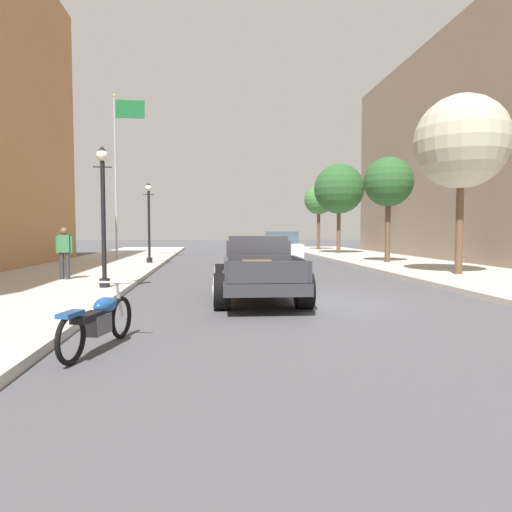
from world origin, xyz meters
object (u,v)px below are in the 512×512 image
object	(u,v)px
flagpole	(119,158)
street_tree_nearest	(462,142)
pedestrian_sidewalk_left	(64,250)
street_tree_third	(339,189)
street_lamp_far	(149,216)
street_tree_farthest	(319,201)
car_background_white	(281,248)
motorcycle_parked	(99,320)
street_tree_second	(389,183)
street_lamp_near	(103,206)
hotrod_truck_gunmetal	(257,269)

from	to	relation	value
flagpole	street_tree_nearest	bearing A→B (deg)	-38.73
pedestrian_sidewalk_left	street_tree_third	size ratio (longest dim) A/B	0.27
street_lamp_far	street_tree_farthest	xyz separation A→B (m)	(11.75, 13.91, 1.73)
car_background_white	street_lamp_far	xyz separation A→B (m)	(-6.81, -2.21, 1.62)
motorcycle_parked	car_background_white	bearing A→B (deg)	73.00
motorcycle_parked	street_lamp_far	world-z (taller)	street_lamp_far
street_lamp_far	flagpole	distance (m)	5.72
street_tree_nearest	motorcycle_parked	bearing A→B (deg)	-140.06
flagpole	street_tree_second	xyz separation A→B (m)	(13.71, -5.00, -1.73)
street_lamp_near	street_tree_third	world-z (taller)	street_tree_third
street_lamp_near	street_tree_second	world-z (taller)	street_tree_second
hotrod_truck_gunmetal	street_lamp_far	size ratio (longest dim) A/B	1.29
pedestrian_sidewalk_left	flagpole	xyz separation A→B (m)	(-0.40, 11.46, 4.68)
motorcycle_parked	flagpole	xyz separation A→B (m)	(-3.42, 19.88, 5.33)
hotrod_truck_gunmetal	car_background_white	distance (m)	13.55
hotrod_truck_gunmetal	motorcycle_parked	world-z (taller)	hotrod_truck_gunmetal
pedestrian_sidewalk_left	flagpole	size ratio (longest dim) A/B	0.18
car_background_white	street_tree_third	xyz separation A→B (m)	(4.87, 5.67, 3.74)
pedestrian_sidewalk_left	street_tree_third	world-z (taller)	street_tree_third
hotrod_truck_gunmetal	street_tree_third	size ratio (longest dim) A/B	0.82
street_tree_third	hotrod_truck_gunmetal	bearing A→B (deg)	-111.80
street_tree_nearest	street_tree_third	bearing A→B (deg)	90.33
street_tree_second	street_lamp_near	bearing A→B (deg)	-143.11
pedestrian_sidewalk_left	street_tree_farthest	world-z (taller)	street_tree_farthest
car_background_white	street_tree_second	bearing A→B (deg)	-32.94
street_lamp_near	street_tree_third	bearing A→B (deg)	56.28
pedestrian_sidewalk_left	street_lamp_far	xyz separation A→B (m)	(1.72, 7.36, 1.30)
hotrod_truck_gunmetal	street_tree_nearest	size ratio (longest dim) A/B	0.79
pedestrian_sidewalk_left	street_tree_third	xyz separation A→B (m)	(13.39, 15.24, 3.42)
pedestrian_sidewalk_left	street_tree_nearest	world-z (taller)	street_tree_nearest
hotrod_truck_gunmetal	street_lamp_near	world-z (taller)	street_lamp_near
street_tree_second	street_lamp_far	bearing A→B (deg)	175.58
street_lamp_near	pedestrian_sidewalk_left	bearing A→B (deg)	127.81
flagpole	street_tree_second	world-z (taller)	flagpole
hotrod_truck_gunmetal	street_tree_second	bearing A→B (deg)	53.59
street_lamp_far	motorcycle_parked	bearing A→B (deg)	-85.26
motorcycle_parked	street_lamp_far	xyz separation A→B (m)	(-1.31, 15.78, 1.94)
hotrod_truck_gunmetal	pedestrian_sidewalk_left	world-z (taller)	pedestrian_sidewalk_left
hotrod_truck_gunmetal	street_lamp_near	bearing A→B (deg)	160.11
street_tree_nearest	street_tree_farthest	xyz separation A→B (m)	(-0.01, 20.94, -0.70)
street_lamp_far	street_tree_nearest	world-z (taller)	street_tree_nearest
flagpole	street_tree_third	size ratio (longest dim) A/B	1.51
street_tree_nearest	street_tree_second	world-z (taller)	street_tree_nearest
car_background_white	pedestrian_sidewalk_left	xyz separation A→B (m)	(-8.53, -9.57, 0.32)
car_background_white	street_tree_third	world-z (taller)	street_tree_third
hotrod_truck_gunmetal	motorcycle_parked	size ratio (longest dim) A/B	2.41
car_background_white	flagpole	world-z (taller)	flagpole
pedestrian_sidewalk_left	car_background_white	bearing A→B (deg)	48.29
hotrod_truck_gunmetal	car_background_white	xyz separation A→B (m)	(2.71, 13.28, 0.01)
street_lamp_near	street_tree_nearest	bearing A→B (deg)	12.30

